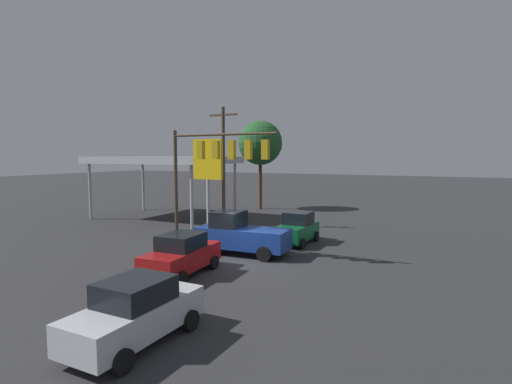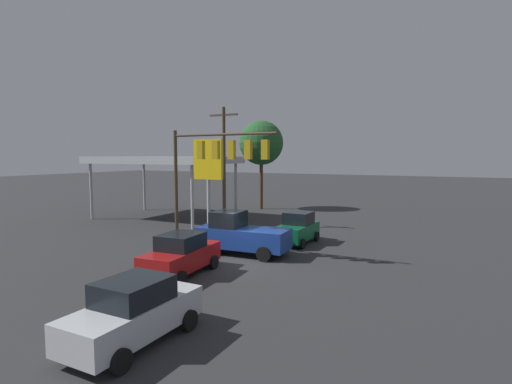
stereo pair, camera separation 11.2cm
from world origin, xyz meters
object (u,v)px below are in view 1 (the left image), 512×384
object	(u,v)px
fire_hydrant	(155,253)
pickup_parked	(240,235)
utility_pole	(223,164)
hatchback_crossing	(297,228)
price_sign	(208,165)
traffic_signal_assembly	(216,160)
sedan_waiting	(136,312)
sedan_far	(182,255)
street_tree	(260,143)

from	to	relation	value
fire_hydrant	pickup_parked	bearing A→B (deg)	-135.29
utility_pole	hatchback_crossing	size ratio (longest dim) A/B	2.40
price_sign	fire_hydrant	xyz separation A→B (m)	(-0.99, 6.61, -4.45)
traffic_signal_assembly	sedan_waiting	xyz separation A→B (m)	(-3.34, 9.78, -4.37)
price_sign	sedan_waiting	world-z (taller)	price_sign
price_sign	sedan_far	xyz separation A→B (m)	(-3.74, 8.01, -3.94)
traffic_signal_assembly	fire_hydrant	bearing A→B (deg)	42.93
utility_pole	sedan_waiting	size ratio (longest dim) A/B	2.08
traffic_signal_assembly	sedan_far	xyz separation A→B (m)	(-0.37, 3.62, -4.37)
price_sign	pickup_parked	world-z (taller)	price_sign
sedan_far	pickup_parked	world-z (taller)	pickup_parked
hatchback_crossing	street_tree	world-z (taller)	street_tree
sedan_far	fire_hydrant	size ratio (longest dim) A/B	5.12
hatchback_crossing	fire_hydrant	bearing A→B (deg)	-33.66
utility_pole	street_tree	world-z (taller)	utility_pole
utility_pole	price_sign	xyz separation A→B (m)	(-0.87, 3.48, 0.00)
pickup_parked	fire_hydrant	world-z (taller)	pickup_parked
sedan_waiting	sedan_far	distance (m)	6.84
hatchback_crossing	utility_pole	bearing A→B (deg)	-109.72
utility_pole	fire_hydrant	distance (m)	11.18
traffic_signal_assembly	hatchback_crossing	size ratio (longest dim) A/B	1.81
price_sign	sedan_waiting	size ratio (longest dim) A/B	1.50
price_sign	hatchback_crossing	distance (m)	7.36
sedan_far	hatchback_crossing	bearing A→B (deg)	160.72
street_tree	fire_hydrant	bearing A→B (deg)	100.88
price_sign	pickup_parked	xyz separation A→B (m)	(-4.30, 3.33, -3.78)
traffic_signal_assembly	sedan_waiting	size ratio (longest dim) A/B	1.57
sedan_waiting	sedan_far	xyz separation A→B (m)	(2.97, -6.16, 0.00)
sedan_waiting	street_tree	distance (m)	30.90
traffic_signal_assembly	utility_pole	distance (m)	8.95
price_sign	sedan_waiting	distance (m)	16.17
sedan_waiting	street_tree	world-z (taller)	street_tree
traffic_signal_assembly	price_sign	xyz separation A→B (m)	(3.37, -4.39, -0.43)
utility_pole	pickup_parked	size ratio (longest dim) A/B	1.74
sedan_waiting	sedan_far	bearing A→B (deg)	-153.47
traffic_signal_assembly	sedan_waiting	bearing A→B (deg)	108.87
pickup_parked	fire_hydrant	xyz separation A→B (m)	(3.31, 3.28, -0.67)
price_sign	street_tree	xyz separation A→B (m)	(3.08, -14.54, 1.95)
price_sign	street_tree	world-z (taller)	street_tree
traffic_signal_assembly	pickup_parked	world-z (taller)	traffic_signal_assembly
hatchback_crossing	traffic_signal_assembly	bearing A→B (deg)	-27.10
traffic_signal_assembly	pickup_parked	size ratio (longest dim) A/B	1.31
traffic_signal_assembly	utility_pole	world-z (taller)	utility_pole
street_tree	sedan_waiting	bearing A→B (deg)	108.84
traffic_signal_assembly	fire_hydrant	distance (m)	5.87
hatchback_crossing	sedan_waiting	size ratio (longest dim) A/B	0.87
sedan_waiting	street_tree	size ratio (longest dim) A/B	0.48
utility_pole	fire_hydrant	xyz separation A→B (m)	(-1.86, 10.09, -4.45)
traffic_signal_assembly	fire_hydrant	xyz separation A→B (m)	(2.39, 2.22, -4.88)
hatchback_crossing	pickup_parked	distance (m)	4.47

